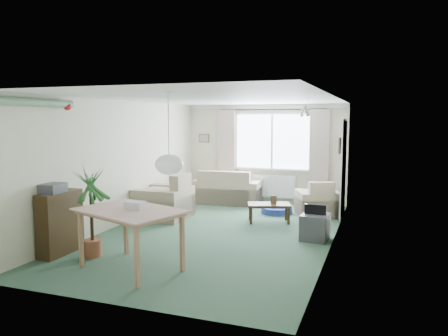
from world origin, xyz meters
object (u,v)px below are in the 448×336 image
(sofa, at_px, (227,186))
(armchair_left, at_px, (163,196))
(armchair_corner, at_px, (318,198))
(dining_table, at_px, (131,240))
(bookshelf, at_px, (60,223))
(coffee_table, at_px, (269,213))
(tv_cube, at_px, (315,227))
(houseplant, at_px, (91,212))
(pet_bed, at_px, (277,210))

(sofa, xyz_separation_m, armchair_left, (-0.70, -1.99, 0.06))
(armchair_corner, bearing_deg, armchair_left, 2.28)
(sofa, relative_size, dining_table, 1.25)
(armchair_corner, height_order, bookshelf, bookshelf)
(coffee_table, bearing_deg, tv_cube, -42.98)
(bookshelf, height_order, tv_cube, bookshelf)
(coffee_table, xyz_separation_m, houseplant, (-1.96, -3.01, 0.49))
(sofa, distance_m, houseplant, 4.67)
(sofa, relative_size, armchair_corner, 1.93)
(sofa, relative_size, tv_cube, 3.37)
(houseplant, height_order, tv_cube, houseplant)
(sofa, bearing_deg, bookshelf, 72.90)
(armchair_left, distance_m, bookshelf, 2.72)
(bookshelf, distance_m, houseplant, 0.57)
(armchair_left, height_order, pet_bed, armchair_left)
(sofa, distance_m, pet_bed, 1.64)
(sofa, distance_m, armchair_left, 2.11)
(sofa, height_order, pet_bed, sofa)
(sofa, height_order, tv_cube, sofa)
(tv_cube, bearing_deg, armchair_corner, 101.13)
(armchair_corner, distance_m, bookshelf, 5.24)
(coffee_table, distance_m, dining_table, 3.50)
(bookshelf, bearing_deg, armchair_corner, 50.56)
(armchair_corner, distance_m, tv_cube, 1.98)
(houseplant, distance_m, dining_table, 0.94)
(houseplant, bearing_deg, dining_table, -19.55)
(coffee_table, height_order, bookshelf, bookshelf)
(armchair_left, distance_m, dining_table, 3.13)
(dining_table, height_order, pet_bed, dining_table)
(houseplant, xyz_separation_m, pet_bed, (1.92, 3.88, -0.61))
(armchair_corner, height_order, pet_bed, armchair_corner)
(tv_cube, bearing_deg, sofa, 138.42)
(coffee_table, xyz_separation_m, dining_table, (-1.11, -3.31, 0.22))
(coffee_table, bearing_deg, armchair_left, -170.47)
(armchair_left, xyz_separation_m, coffee_table, (2.16, 0.36, -0.28))
(coffee_table, height_order, houseplant, houseplant)
(coffee_table, distance_m, bookshelf, 3.96)
(armchair_left, bearing_deg, bookshelf, -7.78)
(pet_bed, bearing_deg, bookshelf, -121.93)
(armchair_corner, height_order, tv_cube, armchair_corner)
(sofa, height_order, armchair_corner, sofa)
(coffee_table, bearing_deg, pet_bed, 92.74)
(sofa, height_order, armchair_left, armchair_left)
(bookshelf, bearing_deg, dining_table, -10.14)
(bookshelf, relative_size, tv_cube, 1.97)
(dining_table, xyz_separation_m, pet_bed, (1.07, 4.18, -0.34))
(pet_bed, bearing_deg, houseplant, -116.36)
(dining_table, bearing_deg, armchair_left, 109.53)
(bookshelf, xyz_separation_m, tv_cube, (3.54, 2.09, -0.26))
(bookshelf, bearing_deg, pet_bed, 57.88)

